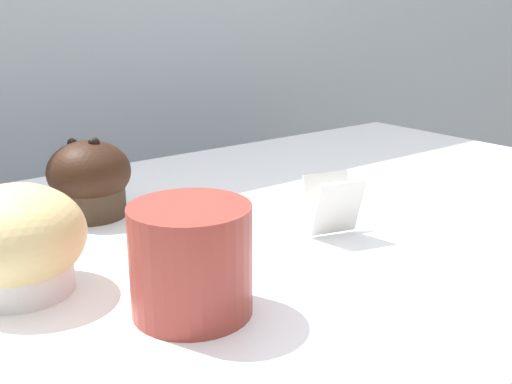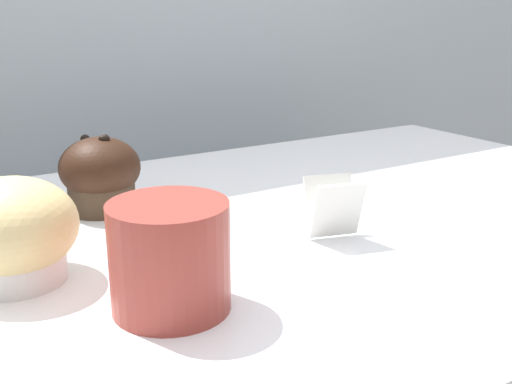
{
  "view_description": "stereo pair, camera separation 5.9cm",
  "coord_description": "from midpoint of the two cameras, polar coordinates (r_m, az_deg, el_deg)",
  "views": [
    {
      "loc": [
        -0.42,
        -0.47,
        1.15
      ],
      "look_at": [
        -0.07,
        -0.03,
        0.97
      ],
      "focal_mm": 42.0,
      "sensor_mm": 36.0,
      "label": 1
    },
    {
      "loc": [
        -0.37,
        -0.51,
        1.15
      ],
      "look_at": [
        -0.07,
        -0.03,
        0.97
      ],
      "focal_mm": 42.0,
      "sensor_mm": 36.0,
      "label": 2
    }
  ],
  "objects": [
    {
      "name": "price_card",
      "position": [
        0.59,
        4.56,
        -1.27
      ],
      "size": [
        0.06,
        0.05,
        0.06
      ],
      "color": "white",
      "rests_on": "display_counter"
    },
    {
      "name": "wall_back",
      "position": [
        1.19,
        -17.41,
        4.28
      ],
      "size": [
        3.2,
        0.1,
        1.8
      ],
      "primitive_type": "cube",
      "color": "#A8B2B7",
      "rests_on": "ground"
    },
    {
      "name": "coffee_cup",
      "position": [
        0.45,
        -10.09,
        -6.1
      ],
      "size": [
        0.09,
        0.13,
        0.08
      ],
      "color": "#99382D",
      "rests_on": "display_counter"
    },
    {
      "name": "muffin_back_left",
      "position": [
        0.68,
        -17.99,
        1.14
      ],
      "size": [
        0.09,
        0.09,
        0.09
      ],
      "color": "#3F2F20",
      "rests_on": "display_counter"
    },
    {
      "name": "muffin_front_center",
      "position": [
        0.52,
        -24.84,
        -4.45
      ],
      "size": [
        0.11,
        0.11,
        0.09
      ],
      "color": "silver",
      "rests_on": "display_counter"
    }
  ]
}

